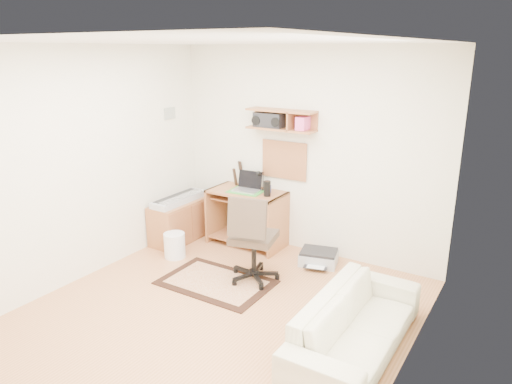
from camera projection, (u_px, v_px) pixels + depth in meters
The scene contains 22 objects.
floor at pixel (213, 317), 4.68m from camera, with size 3.60×4.00×0.01m, color tan.
ceiling at pixel (204, 41), 3.93m from camera, with size 3.60×4.00×0.01m, color white.
back_wall at pixel (306, 152), 5.93m from camera, with size 3.60×0.01×2.60m, color #EEE7CF.
left_wall at pixel (79, 166), 5.22m from camera, with size 0.01×4.00×2.60m, color #EEE7CF.
right_wall at pixel (410, 230), 3.39m from camera, with size 0.01×4.00×2.60m, color #EEE7CF.
wall_shelf at pixel (281, 120), 5.86m from camera, with size 0.90×0.25×0.26m, color #A6663A.
cork_board at pixel (284, 160), 6.10m from camera, with size 0.64×0.03×0.49m, color tan.
wall_photo at pixel (170, 113), 6.31m from camera, with size 0.02×0.20×0.15m, color #4C8CBF.
desk at pixel (247, 218), 6.33m from camera, with size 1.00×0.55×0.75m, color #A6663A, non-canonical shape.
laptop at pixel (246, 182), 6.17m from camera, with size 0.34×0.34×0.26m, color silver, non-canonical shape.
speaker at pixel (267, 189), 5.98m from camera, with size 0.09×0.09×0.20m, color black.
desk_lamp at pixel (263, 181), 6.22m from camera, with size 0.09×0.09×0.26m, color black, non-canonical shape.
pencil_cup at pixel (269, 189), 6.15m from camera, with size 0.07×0.07×0.10m, color #303C92.
boombox at pixel (269, 120), 5.95m from camera, with size 0.38×0.17×0.20m, color black.
rug at pixel (216, 282), 5.36m from camera, with size 1.22×0.82×0.02m, color beige.
task_chair at pixel (254, 237), 5.29m from camera, with size 0.54×0.54×1.05m, color #3C2F23, non-canonical shape.
cabinet at pixel (180, 221), 6.51m from camera, with size 0.40×0.90×0.55m, color #A6663A.
music_keyboard at pixel (179, 199), 6.42m from camera, with size 0.28×0.88×0.08m, color #B2B5BA.
guitar at pixel (236, 200), 6.53m from camera, with size 0.29×0.18×1.08m, color #AB8134, non-canonical shape.
waste_basket at pixel (175, 245), 5.99m from camera, with size 0.27×0.27×0.32m, color white.
printer at pixel (319, 257), 5.81m from camera, with size 0.45×0.35×0.17m, color #A5A8AA.
sofa at pixel (357, 316), 4.07m from camera, with size 1.74×0.51×0.68m, color beige.
Camera 1 is at (2.55, -3.27, 2.54)m, focal length 33.21 mm.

